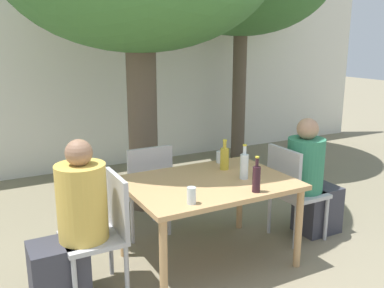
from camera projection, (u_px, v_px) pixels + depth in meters
ground_plane at (208, 260)px, 3.75m from camera, size 30.00×30.00×0.00m
cafe_building_wall at (97, 73)px, 6.15m from camera, size 10.00×0.08×2.80m
dining_table_front at (209, 190)px, 3.58m from camera, size 1.36×0.99×0.74m
patio_chair_0 at (104, 227)px, 3.20m from camera, size 0.44×0.44×0.92m
patio_chair_1 at (292, 187)px, 4.04m from camera, size 0.44×0.44×0.92m
patio_chair_2 at (146, 185)px, 4.11m from camera, size 0.44×0.44×0.92m
person_seated_0 at (72, 230)px, 3.09m from camera, size 0.58×0.36×1.21m
person_seated_1 at (311, 183)px, 4.14m from camera, size 0.57×0.35×1.17m
oil_cruet_0 at (225, 158)px, 3.85m from camera, size 0.08×0.08×0.28m
water_bottle_1 at (244, 165)px, 3.59m from camera, size 0.07×0.07×0.30m
wine_bottle_2 at (256, 178)px, 3.28m from camera, size 0.06×0.06×0.29m
drinking_glass_0 at (191, 196)px, 3.06m from camera, size 0.07×0.07×0.12m
drinking_glass_1 at (220, 157)px, 4.07m from camera, size 0.07×0.07×0.11m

